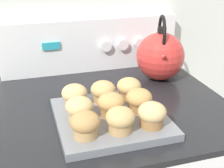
{
  "coord_description": "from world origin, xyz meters",
  "views": [
    {
      "loc": [
        -0.27,
        -0.52,
        1.34
      ],
      "look_at": [
        -0.03,
        0.26,
        0.99
      ],
      "focal_mm": 50.0,
      "sensor_mm": 36.0,
      "label": 1
    }
  ],
  "objects_px": {
    "muffin_r2_c0": "(75,95)",
    "muffin_r2_c2": "(129,88)",
    "muffin_r1_c0": "(79,109)",
    "muffin_r1_c1": "(111,104)",
    "muffin_r0_c2": "(152,114)",
    "muffin_r0_c0": "(85,124)",
    "tea_kettle": "(160,55)",
    "muffin_r0_c1": "(120,120)",
    "muffin_r1_c2": "(139,100)",
    "muffin_r2_c1": "(103,92)",
    "muffin_pan": "(110,118)"
  },
  "relations": [
    {
      "from": "muffin_r0_c1",
      "to": "muffin_r2_c0",
      "type": "relative_size",
      "value": 1.0
    },
    {
      "from": "muffin_pan",
      "to": "muffin_r2_c2",
      "type": "xyz_separation_m",
      "value": [
        0.09,
        0.09,
        0.05
      ]
    },
    {
      "from": "muffin_r1_c2",
      "to": "muffin_r2_c2",
      "type": "bearing_deg",
      "value": 90.23
    },
    {
      "from": "muffin_pan",
      "to": "muffin_r1_c2",
      "type": "xyz_separation_m",
      "value": [
        0.09,
        0.0,
        0.05
      ]
    },
    {
      "from": "muffin_pan",
      "to": "muffin_r1_c0",
      "type": "relative_size",
      "value": 4.02
    },
    {
      "from": "muffin_r0_c2",
      "to": "tea_kettle",
      "type": "height_order",
      "value": "tea_kettle"
    },
    {
      "from": "muffin_pan",
      "to": "muffin_r2_c1",
      "type": "height_order",
      "value": "muffin_r2_c1"
    },
    {
      "from": "muffin_r0_c1",
      "to": "muffin_r2_c2",
      "type": "xyz_separation_m",
      "value": [
        0.09,
        0.18,
        0.0
      ]
    },
    {
      "from": "muffin_r1_c0",
      "to": "muffin_r2_c0",
      "type": "relative_size",
      "value": 1.0
    },
    {
      "from": "muffin_r2_c0",
      "to": "muffin_r1_c1",
      "type": "bearing_deg",
      "value": -45.19
    },
    {
      "from": "tea_kettle",
      "to": "muffin_r1_c0",
      "type": "bearing_deg",
      "value": -144.3
    },
    {
      "from": "muffin_pan",
      "to": "muffin_r2_c1",
      "type": "xyz_separation_m",
      "value": [
        0.0,
        0.09,
        0.05
      ]
    },
    {
      "from": "muffin_r2_c0",
      "to": "muffin_r2_c2",
      "type": "height_order",
      "value": "same"
    },
    {
      "from": "muffin_r0_c0",
      "to": "muffin_r2_c0",
      "type": "relative_size",
      "value": 1.0
    },
    {
      "from": "muffin_r1_c0",
      "to": "muffin_r1_c1",
      "type": "distance_m",
      "value": 0.09
    },
    {
      "from": "muffin_r1_c1",
      "to": "muffin_r1_c2",
      "type": "height_order",
      "value": "same"
    },
    {
      "from": "muffin_r0_c0",
      "to": "muffin_r1_c0",
      "type": "relative_size",
      "value": 1.0
    },
    {
      "from": "muffin_r0_c2",
      "to": "muffin_r1_c1",
      "type": "distance_m",
      "value": 0.12
    },
    {
      "from": "muffin_r1_c1",
      "to": "muffin_r2_c0",
      "type": "bearing_deg",
      "value": 134.81
    },
    {
      "from": "muffin_r1_c1",
      "to": "muffin_r2_c0",
      "type": "xyz_separation_m",
      "value": [
        -0.09,
        0.09,
        0.0
      ]
    },
    {
      "from": "muffin_r1_c1",
      "to": "tea_kettle",
      "type": "distance_m",
      "value": 0.37
    },
    {
      "from": "muffin_r2_c0",
      "to": "muffin_r2_c1",
      "type": "xyz_separation_m",
      "value": [
        0.09,
        -0.0,
        0.0
      ]
    },
    {
      "from": "muffin_r0_c2",
      "to": "muffin_r1_c2",
      "type": "height_order",
      "value": "same"
    },
    {
      "from": "muffin_r0_c2",
      "to": "muffin_r1_c2",
      "type": "distance_m",
      "value": 0.09
    },
    {
      "from": "muffin_r1_c2",
      "to": "muffin_r2_c0",
      "type": "xyz_separation_m",
      "value": [
        -0.17,
        0.09,
        0.0
      ]
    },
    {
      "from": "muffin_r2_c2",
      "to": "muffin_r0_c2",
      "type": "bearing_deg",
      "value": -89.46
    },
    {
      "from": "muffin_pan",
      "to": "tea_kettle",
      "type": "distance_m",
      "value": 0.38
    },
    {
      "from": "muffin_r0_c0",
      "to": "muffin_r2_c0",
      "type": "distance_m",
      "value": 0.18
    },
    {
      "from": "muffin_r2_c0",
      "to": "muffin_r0_c0",
      "type": "bearing_deg",
      "value": -91.78
    },
    {
      "from": "muffin_r0_c2",
      "to": "muffin_r2_c1",
      "type": "bearing_deg",
      "value": 115.96
    },
    {
      "from": "muffin_r0_c1",
      "to": "muffin_r1_c0",
      "type": "relative_size",
      "value": 1.0
    },
    {
      "from": "muffin_pan",
      "to": "muffin_r0_c2",
      "type": "bearing_deg",
      "value": -45.72
    },
    {
      "from": "muffin_r1_c0",
      "to": "muffin_r1_c2",
      "type": "relative_size",
      "value": 1.0
    },
    {
      "from": "muffin_r1_c1",
      "to": "muffin_r2_c1",
      "type": "bearing_deg",
      "value": 89.57
    },
    {
      "from": "muffin_r1_c1",
      "to": "muffin_r0_c1",
      "type": "bearing_deg",
      "value": -91.37
    },
    {
      "from": "muffin_pan",
      "to": "muffin_r0_c1",
      "type": "relative_size",
      "value": 4.02
    },
    {
      "from": "muffin_r0_c0",
      "to": "muffin_r0_c2",
      "type": "relative_size",
      "value": 1.0
    },
    {
      "from": "muffin_r0_c0",
      "to": "muffin_r0_c1",
      "type": "height_order",
      "value": "same"
    },
    {
      "from": "muffin_r1_c2",
      "to": "muffin_r2_c1",
      "type": "height_order",
      "value": "same"
    },
    {
      "from": "muffin_r0_c0",
      "to": "tea_kettle",
      "type": "xyz_separation_m",
      "value": [
        0.36,
        0.34,
        0.04
      ]
    },
    {
      "from": "muffin_r2_c2",
      "to": "muffin_r0_c0",
      "type": "bearing_deg",
      "value": -135.53
    },
    {
      "from": "muffin_r1_c1",
      "to": "muffin_r1_c2",
      "type": "distance_m",
      "value": 0.09
    },
    {
      "from": "muffin_r1_c1",
      "to": "muffin_r2_c2",
      "type": "distance_m",
      "value": 0.12
    },
    {
      "from": "muffin_r0_c1",
      "to": "muffin_r2_c0",
      "type": "height_order",
      "value": "same"
    },
    {
      "from": "muffin_r1_c1",
      "to": "tea_kettle",
      "type": "bearing_deg",
      "value": 43.85
    },
    {
      "from": "muffin_r0_c1",
      "to": "tea_kettle",
      "type": "relative_size",
      "value": 0.31
    },
    {
      "from": "muffin_r2_c0",
      "to": "muffin_r2_c2",
      "type": "bearing_deg",
      "value": 0.02
    },
    {
      "from": "muffin_r0_c0",
      "to": "muffin_r1_c2",
      "type": "height_order",
      "value": "same"
    },
    {
      "from": "muffin_r0_c2",
      "to": "muffin_r1_c1",
      "type": "xyz_separation_m",
      "value": [
        -0.09,
        0.09,
        0.0
      ]
    },
    {
      "from": "muffin_r0_c2",
      "to": "muffin_r2_c1",
      "type": "relative_size",
      "value": 1.0
    }
  ]
}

